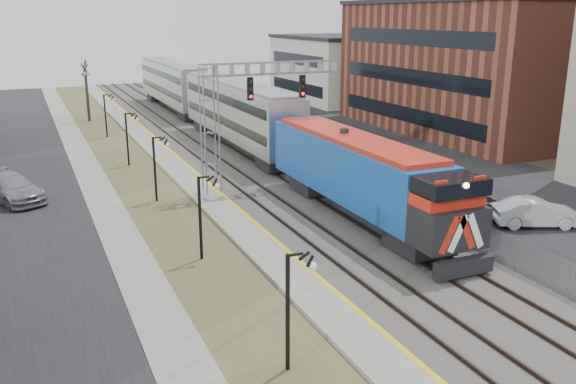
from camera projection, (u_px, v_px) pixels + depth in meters
street_west at (22, 186)px, 40.33m from camera, size 7.00×120.00×0.04m
sidewalk at (92, 179)px, 42.05m from camera, size 2.00×120.00×0.08m
grass_median at (136, 175)px, 43.20m from camera, size 4.00×120.00×0.06m
platform at (178, 169)px, 44.33m from camera, size 2.00×120.00×0.24m
ballast_bed at (243, 163)px, 46.25m from camera, size 8.00×120.00×0.20m
parking_lot at (378, 151)px, 50.87m from camera, size 16.00×120.00×0.04m
platform_edge at (190, 167)px, 44.63m from camera, size 0.24×120.00×0.01m
track_near at (217, 164)px, 45.43m from camera, size 1.58×120.00×0.15m
track_far at (261, 159)px, 46.77m from camera, size 1.58×120.00×0.15m
train at (224, 109)px, 54.06m from camera, size 3.00×63.05×5.33m
signal_gantry at (236, 105)px, 37.48m from camera, size 9.00×1.07×8.15m
lampposts at (198, 217)px, 27.94m from camera, size 0.14×62.14×4.00m
fence at (293, 150)px, 47.66m from camera, size 0.04×120.00×1.60m
buildings_east at (549, 72)px, 51.11m from camera, size 16.00×76.00×15.00m
car_lot_b at (536, 213)px, 32.47m from camera, size 4.81×3.29×1.50m
car_lot_c at (454, 203)px, 34.20m from camera, size 6.02×3.98×1.54m
car_lot_d at (428, 193)px, 36.49m from camera, size 4.77×2.24×1.34m
car_lot_e at (397, 169)px, 41.63m from camera, size 4.85×2.42×1.59m
car_lot_f at (353, 157)px, 45.13m from camera, size 5.29×3.00×1.65m
car_street_b at (11, 189)px, 36.88m from camera, size 4.40×6.07×1.63m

